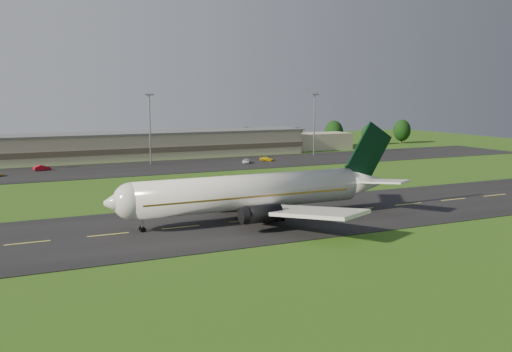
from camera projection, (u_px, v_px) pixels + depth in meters
name	position (u px, v px, depth m)	size (l,w,h in m)	color
ground	(246.00, 221.00, 92.19)	(360.00, 360.00, 0.00)	#284E13
taxiway	(246.00, 221.00, 92.19)	(220.00, 30.00, 0.10)	black
apron	(140.00, 168.00, 156.83)	(260.00, 30.00, 0.10)	black
airliner	(254.00, 192.00, 92.09)	(51.24, 42.18, 15.57)	silver
terminal	(142.00, 146.00, 180.63)	(145.00, 16.00, 8.40)	tan
light_mast_centre	(150.00, 120.00, 164.26)	(2.40, 1.20, 20.35)	gray
light_mast_east	(314.00, 117.00, 187.15)	(2.40, 1.20, 20.35)	gray
tree_line	(212.00, 138.00, 200.37)	(199.51, 9.84, 10.42)	black
service_vehicle_b	(42.00, 168.00, 151.64)	(1.52, 4.35, 1.43)	#A40A1C
service_vehicle_c	(246.00, 161.00, 167.64)	(2.04, 4.43, 1.23)	silver
service_vehicle_d	(267.00, 159.00, 172.93)	(1.76, 4.32, 1.25)	#C5A70B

